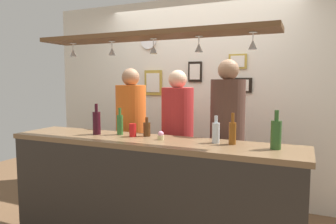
% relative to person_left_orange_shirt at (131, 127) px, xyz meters
% --- Properties ---
extents(back_wall, '(4.40, 0.06, 2.60)m').
position_rel_person_left_orange_shirt_xyz_m(back_wall, '(0.52, 0.85, 0.29)').
color(back_wall, silver).
rests_on(back_wall, ground_plane).
extents(bar_counter, '(2.70, 0.55, 1.02)m').
position_rel_person_left_orange_shirt_xyz_m(bar_counter, '(0.52, -0.76, -0.32)').
color(bar_counter, brown).
rests_on(bar_counter, ground_plane).
extents(overhead_glass_rack, '(2.20, 0.36, 0.04)m').
position_rel_person_left_orange_shirt_xyz_m(overhead_glass_rack, '(0.52, -0.55, 0.92)').
color(overhead_glass_rack, brown).
extents(hanging_wineglass_far_left, '(0.07, 0.07, 0.13)m').
position_rel_person_left_orange_shirt_xyz_m(hanging_wineglass_far_left, '(-0.35, -0.52, 0.81)').
color(hanging_wineglass_far_left, silver).
rests_on(hanging_wineglass_far_left, overhead_glass_rack).
extents(hanging_wineglass_left, '(0.07, 0.07, 0.13)m').
position_rel_person_left_orange_shirt_xyz_m(hanging_wineglass_left, '(0.09, -0.50, 0.81)').
color(hanging_wineglass_left, silver).
rests_on(hanging_wineglass_left, overhead_glass_rack).
extents(hanging_wineglass_center_left, '(0.07, 0.07, 0.13)m').
position_rel_person_left_orange_shirt_xyz_m(hanging_wineglass_center_left, '(0.54, -0.51, 0.81)').
color(hanging_wineglass_center_left, silver).
rests_on(hanging_wineglass_center_left, overhead_glass_rack).
extents(hanging_wineglass_center, '(0.07, 0.07, 0.13)m').
position_rel_person_left_orange_shirt_xyz_m(hanging_wineglass_center, '(0.96, -0.49, 0.81)').
color(hanging_wineglass_center, silver).
rests_on(hanging_wineglass_center, overhead_glass_rack).
extents(hanging_wineglass_center_right, '(0.07, 0.07, 0.13)m').
position_rel_person_left_orange_shirt_xyz_m(hanging_wineglass_center_right, '(1.41, -0.54, 0.81)').
color(hanging_wineglass_center_right, silver).
rests_on(hanging_wineglass_center_right, overhead_glass_rack).
extents(person_left_orange_shirt, '(0.34, 0.34, 1.68)m').
position_rel_person_left_orange_shirt_xyz_m(person_left_orange_shirt, '(0.00, 0.00, 0.00)').
color(person_left_orange_shirt, '#2D334C').
rests_on(person_left_orange_shirt, ground_plane).
extents(person_middle_red_shirt, '(0.34, 0.34, 1.65)m').
position_rel_person_left_orange_shirt_xyz_m(person_middle_red_shirt, '(0.57, -0.00, -0.02)').
color(person_middle_red_shirt, '#2D334C').
rests_on(person_middle_red_shirt, ground_plane).
extents(person_right_brown_shirt, '(0.34, 0.34, 1.75)m').
position_rel_person_left_orange_shirt_xyz_m(person_right_brown_shirt, '(1.10, 0.00, 0.05)').
color(person_right_brown_shirt, '#2D334C').
rests_on(person_right_brown_shirt, ground_plane).
extents(bottle_champagne_green, '(0.08, 0.08, 0.30)m').
position_rel_person_left_orange_shirt_xyz_m(bottle_champagne_green, '(1.60, -0.56, 0.13)').
color(bottle_champagne_green, '#2D5623').
rests_on(bottle_champagne_green, bar_counter).
extents(bottle_wine_dark_red, '(0.08, 0.08, 0.30)m').
position_rel_person_left_orange_shirt_xyz_m(bottle_wine_dark_red, '(-0.05, -0.57, 0.12)').
color(bottle_wine_dark_red, '#380F19').
rests_on(bottle_wine_dark_red, bar_counter).
extents(bottle_beer_green_import, '(0.06, 0.06, 0.26)m').
position_rel_person_left_orange_shirt_xyz_m(bottle_beer_green_import, '(0.16, -0.49, 0.11)').
color(bottle_beer_green_import, '#336B2D').
rests_on(bottle_beer_green_import, bar_counter).
extents(bottle_soda_clear, '(0.06, 0.06, 0.23)m').
position_rel_person_left_orange_shirt_xyz_m(bottle_soda_clear, '(1.12, -0.51, 0.10)').
color(bottle_soda_clear, silver).
rests_on(bottle_soda_clear, bar_counter).
extents(bottle_beer_amber_tall, '(0.06, 0.06, 0.26)m').
position_rel_person_left_orange_shirt_xyz_m(bottle_beer_amber_tall, '(1.26, -0.51, 0.11)').
color(bottle_beer_amber_tall, brown).
rests_on(bottle_beer_amber_tall, bar_counter).
extents(bottle_beer_brown_stubby, '(0.07, 0.07, 0.18)m').
position_rel_person_left_orange_shirt_xyz_m(bottle_beer_brown_stubby, '(0.44, -0.46, 0.08)').
color(bottle_beer_brown_stubby, '#512D14').
rests_on(bottle_beer_brown_stubby, bar_counter).
extents(drink_can, '(0.07, 0.07, 0.12)m').
position_rel_person_left_orange_shirt_xyz_m(drink_can, '(0.33, -0.54, 0.07)').
color(drink_can, red).
rests_on(drink_can, bar_counter).
extents(cupcake, '(0.06, 0.06, 0.08)m').
position_rel_person_left_orange_shirt_xyz_m(cupcake, '(0.64, -0.57, 0.04)').
color(cupcake, beige).
rests_on(cupcake, bar_counter).
extents(picture_frame_caricature, '(0.26, 0.02, 0.34)m').
position_rel_person_left_orange_shirt_xyz_m(picture_frame_caricature, '(-0.12, 0.81, 0.50)').
color(picture_frame_caricature, '#B29338').
rests_on(picture_frame_caricature, back_wall).
extents(picture_frame_lower_pair, '(0.30, 0.02, 0.18)m').
position_rel_person_left_orange_shirt_xyz_m(picture_frame_lower_pair, '(1.05, 0.81, 0.47)').
color(picture_frame_lower_pair, black).
rests_on(picture_frame_lower_pair, back_wall).
extents(picture_frame_upper_small, '(0.22, 0.02, 0.18)m').
position_rel_person_left_orange_shirt_xyz_m(picture_frame_upper_small, '(1.03, 0.81, 0.76)').
color(picture_frame_upper_small, '#B29338').
rests_on(picture_frame_upper_small, back_wall).
extents(picture_frame_crest, '(0.18, 0.02, 0.26)m').
position_rel_person_left_orange_shirt_xyz_m(picture_frame_crest, '(0.48, 0.81, 0.64)').
color(picture_frame_crest, black).
rests_on(picture_frame_crest, back_wall).
extents(wall_clock, '(0.22, 0.03, 0.22)m').
position_rel_person_left_orange_shirt_xyz_m(wall_clock, '(-0.19, 0.80, 1.07)').
color(wall_clock, white).
rests_on(wall_clock, back_wall).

